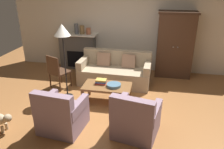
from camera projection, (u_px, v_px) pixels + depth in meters
ground_plane at (112, 108)px, 4.97m from camera, size 9.60×9.60×0.00m
back_wall at (128, 25)px, 6.73m from camera, size 7.20×0.10×2.80m
fireplace at (78, 51)px, 7.10m from camera, size 1.26×0.48×1.12m
armoire at (175, 45)px, 6.37m from camera, size 1.06×0.57×1.87m
couch at (115, 72)px, 6.12m from camera, size 1.94×0.91×0.86m
coffee_table at (107, 88)px, 5.12m from camera, size 1.10×0.60×0.42m
fruit_bowl at (114, 85)px, 5.03m from camera, size 0.33×0.33×0.06m
book_stack at (101, 81)px, 5.16m from camera, size 0.25×0.19×0.11m
mantel_vase_slate at (76, 29)px, 6.81m from camera, size 0.12×0.12×0.30m
mantel_vase_bronze at (82, 30)px, 6.79m from camera, size 0.14×0.14×0.26m
mantel_vase_terracotta at (88, 31)px, 6.77m from camera, size 0.14×0.14×0.19m
armchair_near_left at (62, 115)px, 4.16m from camera, size 0.85×0.85×0.88m
armchair_near_right at (136, 120)px, 4.02m from camera, size 0.90×0.90×0.88m
side_chair_wooden at (57, 70)px, 5.72m from camera, size 0.59×0.59×0.90m
floor_lamp at (62, 35)px, 4.88m from camera, size 0.36×0.36×1.77m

